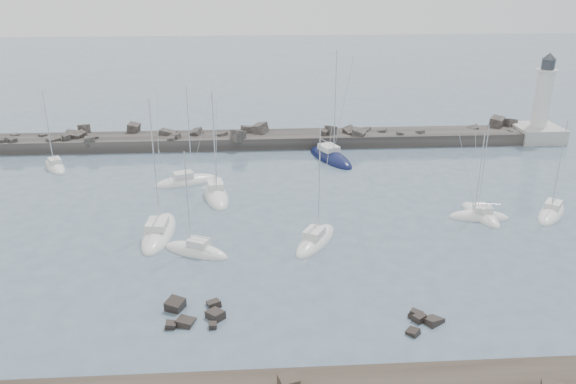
% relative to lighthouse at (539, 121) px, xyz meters
% --- Properties ---
extents(ground, '(400.00, 400.00, 0.00)m').
position_rel_lighthouse_xyz_m(ground, '(-47.00, -38.00, -3.09)').
color(ground, '#485E71').
rests_on(ground, ground).
extents(rock_cluster_near, '(5.10, 4.18, 1.51)m').
position_rel_lighthouse_xyz_m(rock_cluster_near, '(-50.99, -46.76, -2.97)').
color(rock_cluster_near, black).
rests_on(rock_cluster_near, ground).
extents(rock_cluster_far, '(3.59, 3.59, 1.20)m').
position_rel_lighthouse_xyz_m(rock_cluster_far, '(-33.01, -48.73, -3.04)').
color(rock_cluster_far, black).
rests_on(rock_cluster_far, ground).
extents(breakwater, '(115.00, 7.53, 5.00)m').
position_rel_lighthouse_xyz_m(breakwater, '(-54.42, 0.01, -2.81)').
color(breakwater, '#2D2B28').
rests_on(breakwater, ground).
extents(lighthouse, '(7.00, 7.00, 14.60)m').
position_rel_lighthouse_xyz_m(lighthouse, '(0.00, 0.00, 0.00)').
color(lighthouse, '#A0A09B').
rests_on(lighthouse, ground).
extents(sailboat_0, '(5.57, 7.46, 11.60)m').
position_rel_lighthouse_xyz_m(sailboat_0, '(-73.61, -9.15, -2.96)').
color(sailboat_0, white).
rests_on(sailboat_0, ground).
extents(sailboat_2, '(3.61, 9.88, 15.32)m').
position_rel_lighthouse_xyz_m(sailboat_2, '(-55.94, -31.73, -2.95)').
color(sailboat_2, white).
rests_on(sailboat_2, ground).
extents(sailboat_3, '(9.01, 5.39, 13.55)m').
position_rel_lighthouse_xyz_m(sailboat_3, '(-54.61, -16.48, -2.96)').
color(sailboat_3, white).
rests_on(sailboat_3, ground).
extents(sailboat_4, '(7.18, 5.05, 11.18)m').
position_rel_lighthouse_xyz_m(sailboat_4, '(-51.73, -36.02, -2.95)').
color(sailboat_4, white).
rests_on(sailboat_4, ground).
extents(sailboat_5, '(4.35, 9.21, 14.16)m').
position_rel_lighthouse_xyz_m(sailboat_5, '(-50.55, -21.60, -2.93)').
color(sailboat_5, white).
rests_on(sailboat_5, ground).
extents(sailboat_6, '(6.08, 8.22, 12.77)m').
position_rel_lighthouse_xyz_m(sailboat_6, '(-39.87, -34.54, -2.95)').
color(sailboat_6, white).
rests_on(sailboat_6, ground).
extents(sailboat_7, '(7.13, 11.25, 16.98)m').
position_rel_lighthouse_xyz_m(sailboat_7, '(-34.72, -7.78, -2.94)').
color(sailboat_7, '#0E143B').
rests_on(sailboat_7, ground).
extents(sailboat_8, '(6.80, 2.91, 10.62)m').
position_rel_lighthouse_xyz_m(sailboat_8, '(-21.10, -29.83, -2.95)').
color(sailboat_8, white).
rests_on(sailboat_8, ground).
extents(sailboat_9, '(3.41, 7.32, 11.22)m').
position_rel_lighthouse_xyz_m(sailboat_9, '(-20.72, -29.26, -2.96)').
color(sailboat_9, white).
rests_on(sailboat_9, ground).
extents(sailboat_10, '(6.62, 7.44, 12.08)m').
position_rel_lighthouse_xyz_m(sailboat_10, '(-12.56, -29.34, -2.96)').
color(sailboat_10, white).
rests_on(sailboat_10, ground).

